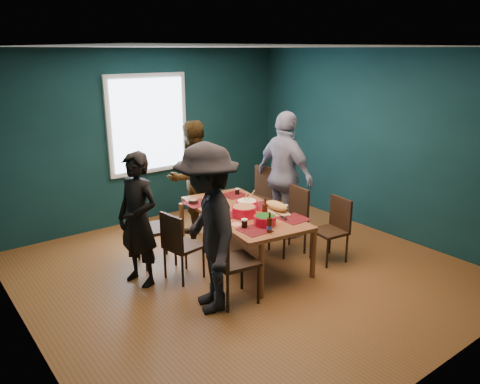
{
  "coord_description": "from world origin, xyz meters",
  "views": [
    {
      "loc": [
        -3.28,
        -4.2,
        2.68
      ],
      "look_at": [
        0.11,
        0.24,
        0.96
      ],
      "focal_mm": 35.0,
      "sensor_mm": 36.0,
      "label": 1
    }
  ],
  "objects_px": {
    "chair_left_mid": "(178,242)",
    "person_far_left": "(138,220)",
    "person_back": "(192,177)",
    "chair_right_mid": "(293,215)",
    "person_right": "(285,176)",
    "chair_left_near": "(227,255)",
    "bowl_salad": "(244,211)",
    "person_near_left": "(208,229)",
    "dining_table": "(243,216)",
    "chair_right_far": "(263,194)",
    "chair_right_near": "(335,224)",
    "bowl_dumpling": "(247,204)",
    "chair_left_far": "(148,222)",
    "bowl_herbs": "(265,220)",
    "cutting_board": "(277,207)"
  },
  "relations": [
    {
      "from": "person_far_left",
      "to": "chair_left_mid",
      "type": "bearing_deg",
      "value": 41.52
    },
    {
      "from": "person_near_left",
      "to": "bowl_dumpling",
      "type": "distance_m",
      "value": 1.27
    },
    {
      "from": "bowl_herbs",
      "to": "bowl_dumpling",
      "type": "bearing_deg",
      "value": 72.19
    },
    {
      "from": "person_right",
      "to": "cutting_board",
      "type": "bearing_deg",
      "value": 131.62
    },
    {
      "from": "chair_right_far",
      "to": "cutting_board",
      "type": "distance_m",
      "value": 1.26
    },
    {
      "from": "chair_right_far",
      "to": "cutting_board",
      "type": "bearing_deg",
      "value": -135.96
    },
    {
      "from": "chair_left_mid",
      "to": "bowl_salad",
      "type": "xyz_separation_m",
      "value": [
        0.81,
        -0.23,
        0.28
      ]
    },
    {
      "from": "person_far_left",
      "to": "person_back",
      "type": "relative_size",
      "value": 0.94
    },
    {
      "from": "person_back",
      "to": "cutting_board",
      "type": "xyz_separation_m",
      "value": [
        0.24,
        -1.64,
        -0.08
      ]
    },
    {
      "from": "chair_left_mid",
      "to": "person_far_left",
      "type": "xyz_separation_m",
      "value": [
        -0.39,
        0.23,
        0.3
      ]
    },
    {
      "from": "cutting_board",
      "to": "chair_right_mid",
      "type": "bearing_deg",
      "value": 42.1
    },
    {
      "from": "chair_right_far",
      "to": "bowl_salad",
      "type": "height_order",
      "value": "chair_right_far"
    },
    {
      "from": "chair_right_mid",
      "to": "cutting_board",
      "type": "height_order",
      "value": "chair_right_mid"
    },
    {
      "from": "chair_right_far",
      "to": "cutting_board",
      "type": "relative_size",
      "value": 1.6
    },
    {
      "from": "chair_right_far",
      "to": "chair_right_near",
      "type": "relative_size",
      "value": 1.13
    },
    {
      "from": "cutting_board",
      "to": "person_far_left",
      "type": "bearing_deg",
      "value": -175.78
    },
    {
      "from": "person_back",
      "to": "bowl_salad",
      "type": "distance_m",
      "value": 1.54
    },
    {
      "from": "person_back",
      "to": "bowl_salad",
      "type": "xyz_separation_m",
      "value": [
        -0.2,
        -1.53,
        -0.07
      ]
    },
    {
      "from": "person_back",
      "to": "person_right",
      "type": "bearing_deg",
      "value": 127.78
    },
    {
      "from": "chair_right_near",
      "to": "bowl_herbs",
      "type": "height_order",
      "value": "chair_right_near"
    },
    {
      "from": "chair_left_near",
      "to": "person_far_left",
      "type": "height_order",
      "value": "person_far_left"
    },
    {
      "from": "chair_left_mid",
      "to": "bowl_herbs",
      "type": "xyz_separation_m",
      "value": [
        0.82,
        -0.61,
        0.27
      ]
    },
    {
      "from": "dining_table",
      "to": "bowl_dumpling",
      "type": "distance_m",
      "value": 0.16
    },
    {
      "from": "chair_right_mid",
      "to": "person_right",
      "type": "height_order",
      "value": "person_right"
    },
    {
      "from": "dining_table",
      "to": "bowl_herbs",
      "type": "relative_size",
      "value": 7.5
    },
    {
      "from": "chair_left_near",
      "to": "chair_right_mid",
      "type": "relative_size",
      "value": 1.07
    },
    {
      "from": "chair_left_far",
      "to": "chair_left_mid",
      "type": "height_order",
      "value": "chair_left_far"
    },
    {
      "from": "chair_right_mid",
      "to": "person_back",
      "type": "distance_m",
      "value": 1.67
    },
    {
      "from": "chair_left_mid",
      "to": "person_near_left",
      "type": "xyz_separation_m",
      "value": [
        -0.06,
        -0.73,
        0.4
      ]
    },
    {
      "from": "chair_right_mid",
      "to": "chair_right_near",
      "type": "bearing_deg",
      "value": -59.77
    },
    {
      "from": "dining_table",
      "to": "bowl_salad",
      "type": "xyz_separation_m",
      "value": [
        -0.11,
        -0.16,
        0.13
      ]
    },
    {
      "from": "chair_left_mid",
      "to": "person_far_left",
      "type": "height_order",
      "value": "person_far_left"
    },
    {
      "from": "dining_table",
      "to": "person_right",
      "type": "distance_m",
      "value": 1.12
    },
    {
      "from": "dining_table",
      "to": "person_back",
      "type": "height_order",
      "value": "person_back"
    },
    {
      "from": "chair_right_mid",
      "to": "dining_table",
      "type": "bearing_deg",
      "value": 177.23
    },
    {
      "from": "chair_left_mid",
      "to": "dining_table",
      "type": "bearing_deg",
      "value": -13.86
    },
    {
      "from": "chair_left_mid",
      "to": "chair_right_mid",
      "type": "relative_size",
      "value": 0.95
    },
    {
      "from": "bowl_dumpling",
      "to": "person_near_left",
      "type": "bearing_deg",
      "value": -146.8
    },
    {
      "from": "dining_table",
      "to": "chair_left_mid",
      "type": "relative_size",
      "value": 2.31
    },
    {
      "from": "dining_table",
      "to": "chair_left_mid",
      "type": "distance_m",
      "value": 0.93
    },
    {
      "from": "person_right",
      "to": "person_near_left",
      "type": "height_order",
      "value": "person_right"
    },
    {
      "from": "chair_left_far",
      "to": "chair_right_near",
      "type": "xyz_separation_m",
      "value": [
        1.99,
        -1.35,
        -0.08
      ]
    },
    {
      "from": "chair_right_near",
      "to": "bowl_salad",
      "type": "distance_m",
      "value": 1.25
    },
    {
      "from": "chair_left_mid",
      "to": "chair_right_far",
      "type": "xyz_separation_m",
      "value": [
        1.9,
        0.71,
        0.06
      ]
    },
    {
      "from": "bowl_salad",
      "to": "chair_right_near",
      "type": "bearing_deg",
      "value": -24.44
    },
    {
      "from": "dining_table",
      "to": "chair_left_far",
      "type": "relative_size",
      "value": 2.01
    },
    {
      "from": "chair_left_mid",
      "to": "chair_right_near",
      "type": "bearing_deg",
      "value": -30.3
    },
    {
      "from": "bowl_salad",
      "to": "person_near_left",
      "type": "bearing_deg",
      "value": -149.8
    },
    {
      "from": "chair_left_far",
      "to": "person_right",
      "type": "bearing_deg",
      "value": 1.25
    },
    {
      "from": "dining_table",
      "to": "person_back",
      "type": "bearing_deg",
      "value": 94.19
    }
  ]
}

